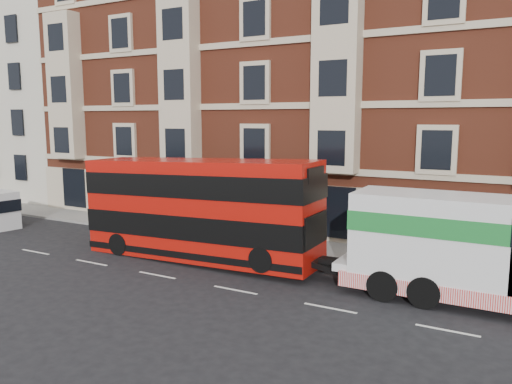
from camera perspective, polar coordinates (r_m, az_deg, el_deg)
ground at (r=20.32m, az=-2.36°, el=-11.14°), size 120.00×120.00×0.00m
sidewalk at (r=26.72m, az=6.01°, el=-6.22°), size 90.00×3.00×0.15m
victorian_terrace at (r=32.93m, az=12.32°, el=13.90°), size 45.00×12.00×20.40m
cream_block at (r=50.19m, az=-24.35°, el=9.42°), size 16.00×10.00×16.80m
lamp_post_west at (r=27.93m, az=-6.39°, el=-0.14°), size 0.35×0.15×4.35m
double_decker_bus at (r=24.02m, az=-6.55°, el=-1.79°), size 11.99×2.75×4.85m
tow_truck at (r=19.91m, az=23.32°, el=-5.87°), size 9.60×2.84×4.00m
pedestrian at (r=30.39m, az=-8.46°, el=-2.87°), size 0.66×0.63×1.52m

